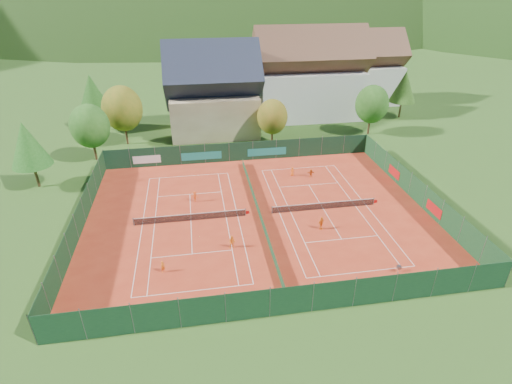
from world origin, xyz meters
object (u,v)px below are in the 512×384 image
object	(u,v)px
player_left_mid	(232,242)
player_right_near	(321,223)
hotel_block_b	(361,72)
player_right_far_a	(292,171)
chalet	(213,95)
player_left_far	(195,196)
hotel_block_a	(309,79)
player_left_near	(163,267)
player_right_far_b	(311,173)
ball_hopper	(399,267)

from	to	relation	value
player_left_mid	player_right_near	size ratio (longest dim) A/B	0.93
hotel_block_b	player_right_far_a	distance (m)	42.12
chalet	player_left_mid	distance (m)	36.52
player_left_mid	player_right_near	bearing A→B (deg)	24.73
player_left_far	hotel_block_a	bearing A→B (deg)	-121.85
chalet	player_left_far	bearing A→B (deg)	-99.67
chalet	player_left_near	size ratio (longest dim) A/B	13.00
player_right_far_b	player_right_far_a	bearing A→B (deg)	-15.16
chalet	player_right_near	size ratio (longest dim) A/B	10.21
hotel_block_a	player_left_near	size ratio (longest dim) A/B	17.33
hotel_block_b	ball_hopper	size ratio (longest dim) A/B	21.60
player_left_mid	player_left_far	bearing A→B (deg)	122.79
player_right_far_a	ball_hopper	bearing A→B (deg)	97.54
player_left_far	player_right_far_a	size ratio (longest dim) A/B	1.05
chalet	hotel_block_a	size ratio (longest dim) A/B	0.75
player_right_near	ball_hopper	bearing A→B (deg)	-88.04
chalet	player_right_far_a	size ratio (longest dim) A/B	12.21
hotel_block_b	player_right_far_a	world-z (taller)	hotel_block_b
ball_hopper	player_left_mid	bearing A→B (deg)	157.35
player_left_far	player_right_far_a	xyz separation A→B (m)	(13.80, 5.15, -0.04)
hotel_block_a	ball_hopper	size ratio (longest dim) A/B	27.00
player_left_far	player_right_near	distance (m)	16.17
hotel_block_a	chalet	bearing A→B (deg)	-162.47
player_left_far	player_right_near	bearing A→B (deg)	152.63
player_left_far	player_right_far_b	size ratio (longest dim) A/B	1.15
hotel_block_b	player_left_near	size ratio (longest dim) A/B	13.86
player_left_far	player_left_mid	bearing A→B (deg)	113.26
player_left_far	player_right_far_b	xyz separation A→B (m)	(16.29, 4.29, -0.09)
hotel_block_b	player_left_far	distance (m)	54.73
hotel_block_b	player_left_far	size ratio (longest dim) A/B	12.37
ball_hopper	player_right_near	size ratio (longest dim) A/B	0.50
hotel_block_a	hotel_block_b	xyz separation A→B (m)	(14.00, 8.00, -0.76)
player_left_near	ball_hopper	bearing A→B (deg)	-48.07
player_right_far_a	player_left_far	bearing A→B (deg)	15.17
player_left_near	player_left_mid	xyz separation A→B (m)	(6.94, 2.73, 0.11)
player_left_mid	chalet	bearing A→B (deg)	102.87
player_right_near	hotel_block_a	bearing A→B (deg)	46.78
player_left_far	player_right_far_b	bearing A→B (deg)	-160.61
hotel_block_a	player_left_mid	size ratio (longest dim) A/B	14.64
player_left_near	player_left_mid	bearing A→B (deg)	-17.27
player_left_mid	hotel_block_a	bearing A→B (deg)	78.93
player_right_near	player_right_far_b	xyz separation A→B (m)	(2.58, 12.86, -0.18)
player_right_far_a	player_left_near	bearing A→B (deg)	41.52
player_left_near	player_left_mid	size ratio (longest dim) A/B	0.84
player_left_mid	player_right_far_a	world-z (taller)	player_left_mid
player_right_near	player_right_far_a	distance (m)	13.73
chalet	player_left_near	distance (m)	39.99
chalet	player_left_far	size ratio (longest dim) A/B	11.59
hotel_block_a	hotel_block_b	world-z (taller)	hotel_block_a
ball_hopper	player_left_far	xyz separation A→B (m)	(-18.82, 16.86, 0.14)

